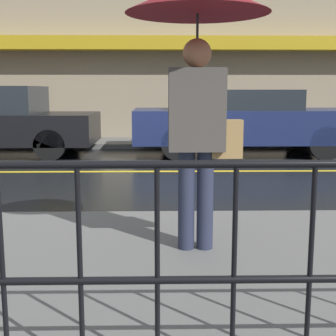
% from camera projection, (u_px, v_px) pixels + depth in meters
% --- Properties ---
extents(ground_plane, '(80.00, 80.00, 0.00)m').
position_uv_depth(ground_plane, '(138.00, 172.00, 8.07)').
color(ground_plane, black).
extents(sidewalk_near, '(28.00, 3.10, 0.12)m').
position_uv_depth(sidewalk_near, '(112.00, 273.00, 3.44)').
color(sidewalk_near, '#60605E').
rests_on(sidewalk_near, ground_plane).
extents(sidewalk_far, '(28.00, 1.78, 0.12)m').
position_uv_depth(sidewalk_far, '(145.00, 143.00, 12.02)').
color(sidewalk_far, '#60605E').
rests_on(sidewalk_far, ground_plane).
extents(lane_marking, '(25.20, 0.12, 0.01)m').
position_uv_depth(lane_marking, '(138.00, 171.00, 8.07)').
color(lane_marking, gold).
rests_on(lane_marking, ground_plane).
extents(building_storefront, '(28.00, 0.85, 5.51)m').
position_uv_depth(building_storefront, '(145.00, 39.00, 12.58)').
color(building_storefront, gray).
rests_on(building_storefront, ground_plane).
extents(railing_foreground, '(12.00, 0.04, 0.97)m').
position_uv_depth(railing_foreground, '(79.00, 242.00, 2.05)').
color(railing_foreground, black).
rests_on(railing_foreground, sidewalk_near).
extents(pedestrian, '(1.09, 1.09, 2.08)m').
position_uv_depth(pedestrian, '(198.00, 36.00, 3.53)').
color(pedestrian, '#23283D').
rests_on(pedestrian, sidewalk_near).
extents(car_navy, '(4.77, 1.91, 1.40)m').
position_uv_depth(car_navy, '(243.00, 121.00, 10.12)').
color(car_navy, '#19234C').
rests_on(car_navy, ground_plane).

